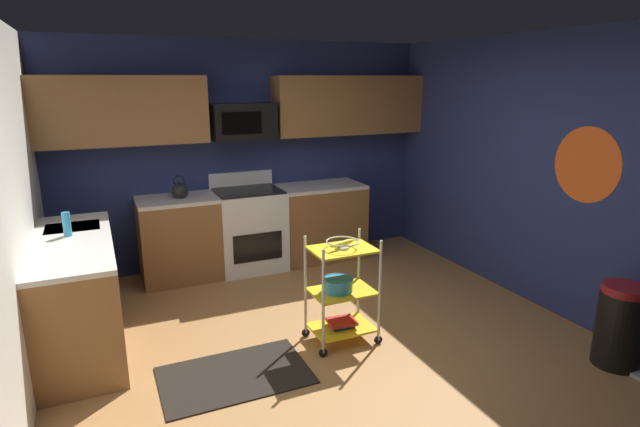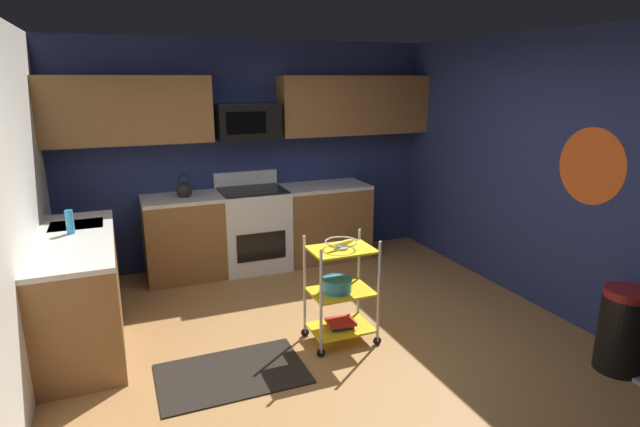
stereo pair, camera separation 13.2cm
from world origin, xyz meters
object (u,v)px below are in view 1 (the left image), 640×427
mixing_bowl_large (338,284)px  trash_can (620,326)px  microwave (243,122)px  rolling_cart (342,291)px  book_stack (342,323)px  dish_soap_bottle (67,224)px  fruit_bowl (343,243)px  kettle (180,191)px  oven_range (249,228)px

mixing_bowl_large → trash_can: 2.20m
microwave → rolling_cart: microwave is taller
microwave → trash_can: 4.11m
book_stack → dish_soap_bottle: 2.41m
microwave → rolling_cart: 2.46m
rolling_cart → fruit_bowl: bearing=153.4°
rolling_cart → kettle: size_ratio=3.47×
rolling_cart → dish_soap_bottle: size_ratio=4.57×
microwave → trash_can: (2.00, -3.31, -1.37)m
dish_soap_bottle → oven_range: bearing=29.5°
dish_soap_bottle → fruit_bowl: bearing=-25.4°
dish_soap_bottle → trash_can: dish_soap_bottle is taller
microwave → fruit_bowl: microwave is taller
mixing_bowl_large → trash_can: size_ratio=0.38×
microwave → fruit_bowl: size_ratio=2.57×
book_stack → trash_can: trash_can is taller
mixing_bowl_large → book_stack: (0.04, 0.00, -0.36)m
fruit_bowl → dish_soap_bottle: size_ratio=1.36×
oven_range → microwave: size_ratio=1.57×
mixing_bowl_large → book_stack: 0.36m
rolling_cart → mixing_bowl_large: bearing=180.0°
mixing_bowl_large → dish_soap_bottle: dish_soap_bottle is taller
trash_can → fruit_bowl: bearing=145.9°
mixing_bowl_large → trash_can: trash_can is taller
oven_range → kettle: (-0.76, -0.00, 0.52)m
microwave → trash_can: microwave is taller
rolling_cart → fruit_bowl: rolling_cart is taller
dish_soap_bottle → trash_can: bearing=-29.6°
microwave → dish_soap_bottle: size_ratio=3.50×
book_stack → trash_can: 2.17m
microwave → rolling_cart: bearing=-84.2°
mixing_bowl_large → dish_soap_bottle: size_ratio=1.26×
fruit_bowl → dish_soap_bottle: bearing=154.6°
mixing_bowl_large → dish_soap_bottle: 2.28m
rolling_cart → trash_can: rolling_cart is taller
fruit_bowl → book_stack: (0.00, 0.00, -0.72)m
book_stack → kettle: 2.37m
trash_can → book_stack: bearing=145.9°
microwave → book_stack: microwave is taller
book_stack → kettle: (-0.97, 2.00, 0.84)m
oven_range → book_stack: bearing=-84.0°
rolling_cart → book_stack: bearing=90.0°
dish_soap_bottle → microwave: bearing=32.0°
rolling_cart → mixing_bowl_large: 0.08m
oven_range → fruit_bowl: size_ratio=4.04×
kettle → rolling_cart: bearing=-64.2°
rolling_cart → mixing_bowl_large: rolling_cart is taller
microwave → kettle: bearing=-171.8°
oven_range → kettle: bearing=-179.7°
kettle → dish_soap_bottle: bearing=-136.1°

